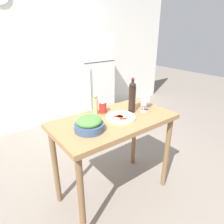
# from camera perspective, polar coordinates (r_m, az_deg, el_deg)

# --- Properties ---
(ground_plane) EXTENTS (14.00, 14.00, 0.00)m
(ground_plane) POSITION_cam_1_polar(r_m,az_deg,el_deg) (2.53, 0.49, -21.78)
(ground_plane) COLOR slate
(wall_back) EXTENTS (6.40, 0.08, 2.60)m
(wall_back) POSITION_cam_1_polar(r_m,az_deg,el_deg) (3.87, -21.24, 14.39)
(wall_back) COLOR silver
(wall_back) RESTS_ON ground_plane
(refrigerator) EXTENTS (0.66, 0.71, 1.71)m
(refrigerator) POSITION_cam_1_polar(r_m,az_deg,el_deg) (3.96, -6.12, 9.28)
(refrigerator) COLOR silver
(refrigerator) RESTS_ON ground_plane
(prep_counter) EXTENTS (1.23, 0.66, 0.95)m
(prep_counter) POSITION_cam_1_polar(r_m,az_deg,el_deg) (2.04, 0.57, -5.19)
(prep_counter) COLOR olive
(prep_counter) RESTS_ON ground_plane
(wine_bottle) EXTENTS (0.07, 0.07, 0.37)m
(wine_bottle) POSITION_cam_1_polar(r_m,az_deg,el_deg) (2.09, 5.78, 4.40)
(wine_bottle) COLOR black
(wine_bottle) RESTS_ON prep_counter
(wine_glass_near) EXTENTS (0.07, 0.07, 0.15)m
(wine_glass_near) POSITION_cam_1_polar(r_m,az_deg,el_deg) (2.13, 9.09, 2.79)
(wine_glass_near) COLOR silver
(wine_glass_near) RESTS_ON prep_counter
(wine_glass_far) EXTENTS (0.07, 0.07, 0.15)m
(wine_glass_far) POSITION_cam_1_polar(r_m,az_deg,el_deg) (2.24, 10.17, 3.66)
(wine_glass_far) COLOR silver
(wine_glass_far) RESTS_ON prep_counter
(pepper_mill) EXTENTS (0.05, 0.05, 0.21)m
(pepper_mill) POSITION_cam_1_polar(r_m,az_deg,el_deg) (2.05, -4.77, 2.04)
(pepper_mill) COLOR tan
(pepper_mill) RESTS_ON prep_counter
(salad_bowl) EXTENTS (0.26, 0.26, 0.14)m
(salad_bowl) POSITION_cam_1_polar(r_m,az_deg,el_deg) (1.74, -6.53, -3.45)
(salad_bowl) COLOR #384C6B
(salad_bowl) RESTS_ON prep_counter
(homemade_pizza) EXTENTS (0.29, 0.29, 0.03)m
(homemade_pizza) POSITION_cam_1_polar(r_m,az_deg,el_deg) (1.98, 2.53, -1.48)
(homemade_pizza) COLOR beige
(homemade_pizza) RESTS_ON prep_counter
(salt_canister) EXTENTS (0.08, 0.08, 0.13)m
(salt_canister) POSITION_cam_1_polar(r_m,az_deg,el_deg) (2.10, -2.58, 1.48)
(salt_canister) COLOR #B2231E
(salt_canister) RESTS_ON prep_counter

